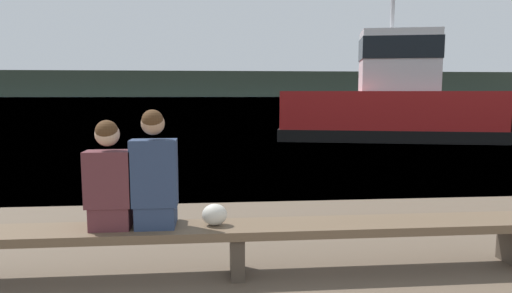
{
  "coord_description": "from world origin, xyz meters",
  "views": [
    {
      "loc": [
        -0.7,
        -0.53,
        1.65
      ],
      "look_at": [
        -0.05,
        6.45,
        0.81
      ],
      "focal_mm": 32.0,
      "sensor_mm": 36.0,
      "label": 1
    }
  ],
  "objects": [
    {
      "name": "far_shoreline",
      "position": [
        0.0,
        170.48,
        4.6
      ],
      "size": [
        600.0,
        12.0,
        9.2
      ],
      "primitive_type": "cube",
      "color": "#384233",
      "rests_on": "ground"
    },
    {
      "name": "water_surface",
      "position": [
        0.0,
        126.18,
        0.0
      ],
      "size": [
        240.0,
        240.0,
        0.0
      ],
      "primitive_type": "plane",
      "color": "#426B8E",
      "rests_on": "ground"
    },
    {
      "name": "bench_main",
      "position": [
        -0.51,
        3.45,
        0.38
      ],
      "size": [
        5.94,
        0.47,
        0.46
      ],
      "color": "brown",
      "rests_on": "ground"
    },
    {
      "name": "person_left",
      "position": [
        -1.61,
        3.46,
        0.87
      ],
      "size": [
        0.39,
        0.39,
        0.95
      ],
      "color": "#56282D",
      "rests_on": "bench_main"
    },
    {
      "name": "tugboat_red",
      "position": [
        5.37,
        14.91,
        1.18
      ],
      "size": [
        7.81,
        4.36,
        7.06
      ],
      "rotation": [
        0.0,
        0.0,
        1.34
      ],
      "color": "#A81919",
      "rests_on": "water_surface"
    },
    {
      "name": "shopping_bag",
      "position": [
        -0.7,
        3.46,
        0.56
      ],
      "size": [
        0.22,
        0.17,
        0.2
      ],
      "color": "beige",
      "rests_on": "bench_main"
    },
    {
      "name": "person_right",
      "position": [
        -1.22,
        3.46,
        0.91
      ],
      "size": [
        0.39,
        0.39,
        1.04
      ],
      "color": "navy",
      "rests_on": "bench_main"
    }
  ]
}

